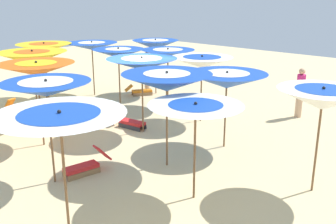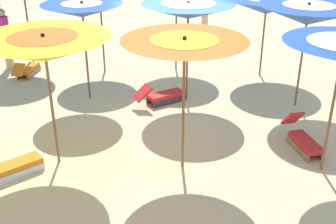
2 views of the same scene
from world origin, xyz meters
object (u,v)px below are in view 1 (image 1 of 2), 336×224
(beach_umbrella_13, at_px, (227,80))
(beach_umbrella_8, at_px, (167,82))
(beach_umbrella_10, at_px, (155,45))
(beach_umbrella_2, at_px, (37,69))
(beach_umbrella_12, at_px, (202,62))
(beach_umbrella_3, at_px, (46,89))
(beach_umbrella_0, at_px, (44,48))
(beach_umbrella_5, at_px, (92,46))
(beach_umbrella_11, at_px, (168,53))
(beach_umbrella_4, at_px, (60,123))
(beachgoer_1, at_px, (300,92))
(beach_umbrella_7, at_px, (142,64))
(lounger_3, at_px, (130,121))
(beach_umbrella_14, at_px, (323,99))
(lounger_1, at_px, (21,112))
(beach_umbrella_6, at_px, (118,53))
(beach_umbrella_9, at_px, (196,112))
(beach_umbrella_1, at_px, (33,58))
(beachgoer_0, at_px, (147,70))
(lounger_0, at_px, (140,91))
(lounger_2, at_px, (85,166))

(beach_umbrella_13, bearing_deg, beach_umbrella_8, -9.10)
(beach_umbrella_10, bearing_deg, beach_umbrella_2, 16.35)
(beach_umbrella_10, height_order, beach_umbrella_12, beach_umbrella_10)
(beach_umbrella_3, height_order, beach_umbrella_8, beach_umbrella_3)
(beach_umbrella_0, relative_size, beach_umbrella_5, 1.01)
(beach_umbrella_13, bearing_deg, beach_umbrella_11, -115.50)
(beach_umbrella_4, distance_m, beachgoer_1, 9.91)
(beach_umbrella_3, relative_size, beach_umbrella_12, 1.08)
(beach_umbrella_7, distance_m, beach_umbrella_10, 5.13)
(beach_umbrella_12, distance_m, lounger_3, 3.16)
(beach_umbrella_14, bearing_deg, lounger_1, -79.53)
(lounger_3, bearing_deg, beach_umbrella_8, -32.70)
(beach_umbrella_0, relative_size, beach_umbrella_12, 1.03)
(beach_umbrella_0, bearing_deg, beach_umbrella_14, 89.05)
(beach_umbrella_6, height_order, beach_umbrella_9, beach_umbrella_6)
(beach_umbrella_1, bearing_deg, beachgoer_0, -174.98)
(lounger_1, xyz_separation_m, beachgoer_1, (-6.90, 7.34, 0.74))
(beach_umbrella_13, bearing_deg, beach_umbrella_9, 23.23)
(beach_umbrella_5, height_order, beach_umbrella_13, beach_umbrella_5)
(beach_umbrella_3, xyz_separation_m, beach_umbrella_6, (-4.82, -3.27, -0.05))
(lounger_0, relative_size, beachgoer_0, 0.67)
(beach_umbrella_14, relative_size, lounger_1, 1.79)
(beach_umbrella_6, xyz_separation_m, beachgoer_1, (-4.00, 5.21, -1.28))
(beach_umbrella_1, height_order, beach_umbrella_2, beach_umbrella_1)
(beach_umbrella_3, distance_m, beach_umbrella_13, 4.90)
(beach_umbrella_5, height_order, beach_umbrella_14, beach_umbrella_14)
(lounger_1, distance_m, beachgoer_0, 6.03)
(lounger_2, bearing_deg, beach_umbrella_1, -97.35)
(beach_umbrella_6, distance_m, beach_umbrella_12, 3.15)
(beach_umbrella_1, height_order, beach_umbrella_8, beach_umbrella_1)
(beach_umbrella_14, bearing_deg, beach_umbrella_7, -90.79)
(beach_umbrella_9, bearing_deg, beach_umbrella_11, -132.42)
(beach_umbrella_12, distance_m, beachgoer_1, 3.79)
(beachgoer_0, bearing_deg, beachgoer_1, -140.30)
(beach_umbrella_5, height_order, lounger_3, beach_umbrella_5)
(beach_umbrella_0, xyz_separation_m, beach_umbrella_10, (-3.81, 2.69, 0.02))
(beachgoer_1, bearing_deg, beach_umbrella_8, -141.95)
(beach_umbrella_11, height_order, lounger_3, beach_umbrella_11)
(beach_umbrella_9, height_order, beachgoer_0, beach_umbrella_9)
(lounger_1, relative_size, beachgoer_0, 0.76)
(beach_umbrella_4, xyz_separation_m, beachgoer_0, (-8.89, -7.14, -1.28))
(beach_umbrella_3, bearing_deg, beach_umbrella_13, 160.44)
(beach_umbrella_10, xyz_separation_m, beach_umbrella_12, (1.74, 3.94, -0.10))
(beach_umbrella_1, xyz_separation_m, beach_umbrella_10, (-5.69, 0.16, -0.06))
(lounger_0, bearing_deg, beach_umbrella_4, -109.83)
(beach_umbrella_2, relative_size, beach_umbrella_12, 1.08)
(beach_umbrella_7, height_order, beach_umbrella_8, beach_umbrella_8)
(beach_umbrella_3, relative_size, beach_umbrella_7, 1.02)
(beach_umbrella_3, bearing_deg, beachgoer_1, 167.60)
(beach_umbrella_0, bearing_deg, beach_umbrella_11, 119.44)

